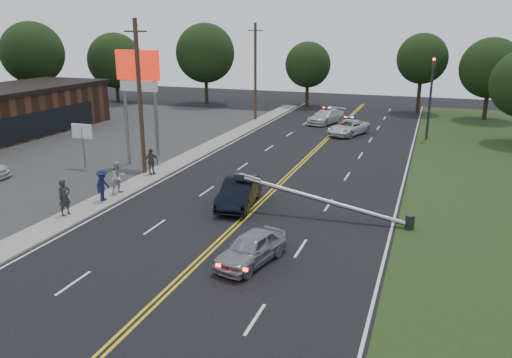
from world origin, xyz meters
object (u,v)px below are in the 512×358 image
at_px(utility_pole_far, 255,72).
at_px(fallen_streetlight, 331,202).
at_px(bystander_b, 118,177).
at_px(bystander_a, 64,197).
at_px(bystander_d, 151,161).
at_px(emergency_b, 326,116).
at_px(crashed_sedan, 239,192).
at_px(emergency_a, 348,128).
at_px(traffic_signal, 431,91).
at_px(small_sign, 82,135).
at_px(utility_pole_mid, 140,98).
at_px(bystander_c, 103,185).
at_px(waiting_sedan, 251,248).
at_px(pylon_sign, 138,80).

bearing_deg(utility_pole_far, fallen_streetlight, -62.76).
bearing_deg(bystander_b, bystander_a, -171.02).
distance_m(fallen_streetlight, utility_pole_far, 29.54).
bearing_deg(bystander_d, emergency_b, 13.47).
bearing_deg(crashed_sedan, emergency_a, 75.81).
distance_m(traffic_signal, fallen_streetlight, 22.62).
bearing_deg(crashed_sedan, bystander_d, 148.03).
xyz_separation_m(fallen_streetlight, emergency_a, (-2.73, 21.58, -0.25)).
distance_m(traffic_signal, emergency_b, 11.50).
xyz_separation_m(small_sign, utility_pole_mid, (4.80, 0.00, 2.75)).
relative_size(utility_pole_far, emergency_b, 1.98).
bearing_deg(bystander_c, small_sign, 38.86).
bearing_deg(traffic_signal, utility_pole_far, 167.11).
height_order(traffic_signal, waiting_sedan, traffic_signal).
distance_m(utility_pole_mid, emergency_b, 24.16).
bearing_deg(emergency_b, crashed_sedan, -68.25).
height_order(emergency_a, bystander_b, bystander_b).
xyz_separation_m(fallen_streetlight, bystander_a, (-12.92, -4.31, 0.15)).
xyz_separation_m(pylon_sign, bystander_d, (1.98, -2.24, -5.01)).
bearing_deg(fallen_streetlight, bystander_a, -161.55).
distance_m(crashed_sedan, bystander_a, 9.09).
xyz_separation_m(small_sign, bystander_d, (5.48, -0.24, -1.35)).
xyz_separation_m(utility_pole_far, bystander_d, (0.68, -22.24, -4.10)).
height_order(emergency_b, bystander_d, bystander_d).
bearing_deg(bystander_b, crashed_sedan, -67.80).
xyz_separation_m(fallen_streetlight, bystander_b, (-12.39, -0.35, 0.17)).
bearing_deg(bystander_c, emergency_b, -19.11).
bearing_deg(emergency_a, bystander_b, -93.96).
relative_size(utility_pole_mid, waiting_sedan, 2.59).
height_order(waiting_sedan, emergency_a, emergency_a).
height_order(pylon_sign, bystander_d, pylon_sign).
bearing_deg(bystander_b, bystander_c, -166.20).
xyz_separation_m(emergency_a, bystander_b, (-9.66, -21.93, 0.42)).
bearing_deg(crashed_sedan, bystander_c, -171.69).
relative_size(emergency_b, bystander_a, 2.66).
height_order(utility_pole_far, bystander_c, utility_pole_far).
distance_m(bystander_a, bystander_b, 3.99).
relative_size(pylon_sign, bystander_c, 4.48).
xyz_separation_m(utility_pole_mid, bystander_a, (0.47, -8.31, -4.01)).
bearing_deg(bystander_b, fallen_streetlight, -71.69).
height_order(small_sign, emergency_b, small_sign).
distance_m(utility_pole_mid, bystander_a, 9.24).
bearing_deg(bystander_a, bystander_c, 3.69).
xyz_separation_m(crashed_sedan, bystander_a, (-7.80, -4.66, 0.30)).
xyz_separation_m(traffic_signal, utility_pole_mid, (-17.50, -18.00, 0.88)).
distance_m(traffic_signal, bystander_d, 25.02).
bearing_deg(bystander_d, waiting_sedan, -102.53).
bearing_deg(crashed_sedan, traffic_signal, 59.14).
xyz_separation_m(utility_pole_mid, emergency_a, (10.66, 17.58, -4.42)).
bearing_deg(pylon_sign, crashed_sedan, -30.57).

